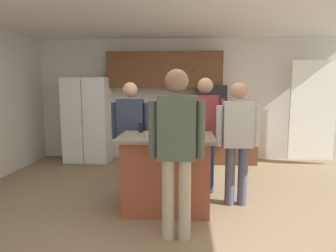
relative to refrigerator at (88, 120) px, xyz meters
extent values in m
plane|color=#937A5B|center=(2.00, -2.38, -0.88)|extent=(7.04, 7.04, 0.00)
plane|color=white|center=(2.00, -2.38, 1.72)|extent=(7.04, 7.04, 0.00)
cube|color=silver|center=(2.00, 0.42, 0.42)|extent=(6.40, 0.10, 2.60)
cube|color=white|center=(4.60, 0.02, 0.22)|extent=(0.90, 0.06, 2.00)
cube|color=brown|center=(1.60, 0.22, 1.04)|extent=(2.40, 0.35, 0.75)
sphere|color=#4C3823|center=(2.20, 0.03, 1.04)|extent=(0.04, 0.04, 0.04)
cube|color=brown|center=(2.60, 0.10, -0.43)|extent=(1.80, 0.60, 0.90)
sphere|color=#4C3823|center=(3.05, -0.22, -0.43)|extent=(0.04, 0.04, 0.04)
cube|color=white|center=(0.00, 0.02, 0.00)|extent=(0.90, 0.70, 1.76)
cube|color=white|center=(-0.23, -0.35, 0.00)|extent=(0.43, 0.04, 1.68)
cube|color=white|center=(0.23, -0.35, 0.00)|extent=(0.43, 0.04, 1.68)
cylinder|color=#B2B2B7|center=(0.00, -0.38, 0.09)|extent=(0.02, 0.02, 0.35)
cube|color=black|center=(2.60, 0.12, 0.57)|extent=(0.56, 0.40, 0.32)
cube|color=#9E4C33|center=(1.81, -2.38, -0.42)|extent=(1.07, 0.68, 0.93)
cube|color=gray|center=(1.81, -2.38, 0.06)|extent=(1.21, 0.82, 0.04)
cylinder|color=#232D4C|center=(2.25, -1.74, -0.47)|extent=(0.13, 0.13, 0.83)
cylinder|color=#232D4C|center=(2.42, -1.74, -0.47)|extent=(0.13, 0.13, 0.83)
cube|color=maroon|center=(2.33, -1.74, 0.26)|extent=(0.38, 0.22, 0.62)
sphere|color=tan|center=(2.33, -1.74, 0.72)|extent=(0.23, 0.23, 0.23)
cylinder|color=maroon|center=(2.09, -1.74, 0.24)|extent=(0.09, 0.09, 0.56)
cylinder|color=maroon|center=(2.57, -1.74, 0.24)|extent=(0.09, 0.09, 0.56)
cylinder|color=tan|center=(1.88, -3.13, -0.46)|extent=(0.13, 0.13, 0.85)
cylinder|color=tan|center=(2.05, -3.13, -0.46)|extent=(0.13, 0.13, 0.85)
cube|color=#4C5647|center=(1.96, -3.13, 0.29)|extent=(0.38, 0.22, 0.64)
sphere|color=#8C664C|center=(1.96, -3.13, 0.76)|extent=(0.23, 0.23, 0.23)
cylinder|color=#4C5647|center=(1.72, -3.13, 0.27)|extent=(0.09, 0.09, 0.58)
cylinder|color=#4C5647|center=(2.20, -3.13, 0.27)|extent=(0.09, 0.09, 0.58)
cylinder|color=#4C5166|center=(1.15, -1.77, -0.48)|extent=(0.13, 0.13, 0.80)
cylinder|color=#4C5166|center=(1.32, -1.77, -0.48)|extent=(0.13, 0.13, 0.80)
cube|color=#2D384C|center=(1.24, -1.77, 0.22)|extent=(0.38, 0.22, 0.60)
sphere|color=tan|center=(1.24, -1.77, 0.66)|extent=(0.22, 0.22, 0.22)
cylinder|color=#2D384C|center=(1.00, -1.77, 0.20)|extent=(0.09, 0.09, 0.54)
cylinder|color=#2D384C|center=(1.48, -1.77, 0.20)|extent=(0.09, 0.09, 0.54)
cylinder|color=#4C5166|center=(2.65, -2.19, -0.48)|extent=(0.13, 0.13, 0.79)
cylinder|color=#4C5166|center=(2.82, -2.19, -0.48)|extent=(0.13, 0.13, 0.79)
cube|color=#B7B7B2|center=(2.74, -2.19, 0.21)|extent=(0.38, 0.22, 0.60)
sphere|color=tan|center=(2.74, -2.19, 0.65)|extent=(0.22, 0.22, 0.22)
cylinder|color=#B7B7B2|center=(2.50, -2.19, 0.19)|extent=(0.09, 0.09, 0.54)
cylinder|color=#B7B7B2|center=(2.98, -2.19, 0.19)|extent=(0.09, 0.09, 0.54)
cylinder|color=#4C6B99|center=(1.87, -2.16, 0.13)|extent=(0.08, 0.08, 0.10)
torus|color=#4C6B99|center=(1.92, -2.16, 0.14)|extent=(0.06, 0.01, 0.06)
cylinder|color=black|center=(2.21, -2.28, 0.15)|extent=(0.06, 0.06, 0.14)
cylinder|color=black|center=(1.45, -2.13, 0.15)|extent=(0.06, 0.06, 0.13)
cube|color=#B7B7BC|center=(1.78, -2.36, 0.09)|extent=(0.44, 0.30, 0.02)
cube|color=#A8A8AD|center=(1.78, -2.36, 0.11)|extent=(0.44, 0.30, 0.02)
camera|label=1|loc=(2.06, -6.05, 0.71)|focal=31.46mm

